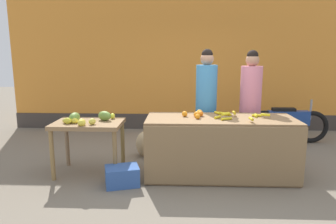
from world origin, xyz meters
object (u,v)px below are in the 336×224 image
object	(u,v)px
vendor_woman_pink_shirt	(250,106)
vendor_woman_blue_shirt	(206,105)
produce_sack	(145,144)
produce_crate	(122,176)
parked_motorcycle	(288,123)

from	to	relation	value
vendor_woman_pink_shirt	vendor_woman_blue_shirt	bearing A→B (deg)	-178.14
produce_sack	produce_crate	bearing A→B (deg)	-98.74
vendor_woman_pink_shirt	parked_motorcycle	world-z (taller)	vendor_woman_pink_shirt
vendor_woman_blue_shirt	produce_sack	bearing A→B (deg)	173.57
produce_crate	vendor_woman_blue_shirt	bearing A→B (deg)	41.78
produce_crate	vendor_woman_pink_shirt	bearing A→B (deg)	29.73
vendor_woman_blue_shirt	produce_crate	distance (m)	1.79
vendor_woman_blue_shirt	parked_motorcycle	distance (m)	2.10
vendor_woman_pink_shirt	produce_crate	xyz separation A→B (m)	(-1.92, -1.09, -0.78)
produce_sack	parked_motorcycle	bearing A→B (deg)	19.53
vendor_woman_pink_shirt	parked_motorcycle	bearing A→B (deg)	46.58
vendor_woman_pink_shirt	produce_sack	xyz separation A→B (m)	(-1.73, 0.09, -0.69)
vendor_woman_pink_shirt	produce_sack	size ratio (longest dim) A/B	4.06
parked_motorcycle	produce_crate	size ratio (longest dim) A/B	3.64
vendor_woman_pink_shirt	parked_motorcycle	size ratio (longest dim) A/B	1.13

